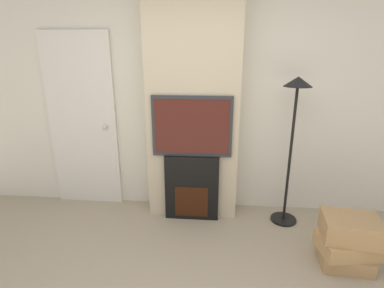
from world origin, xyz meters
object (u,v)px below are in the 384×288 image
at_px(fireplace, 192,187).
at_px(floor_lamp, 294,118).
at_px(television, 192,126).
at_px(box_stack, 348,241).

relative_size(fireplace, floor_lamp, 0.47).
bearing_deg(fireplace, floor_lamp, 0.15).
xyz_separation_m(fireplace, television, (0.00, -0.00, 0.72)).
distance_m(television, floor_lamp, 1.06).
height_order(television, box_stack, television).
bearing_deg(fireplace, box_stack, -25.61).
bearing_deg(floor_lamp, box_stack, -60.13).
bearing_deg(box_stack, floor_lamp, 119.87).
bearing_deg(floor_lamp, television, -179.74).
xyz_separation_m(fireplace, box_stack, (1.46, -0.70, -0.13)).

